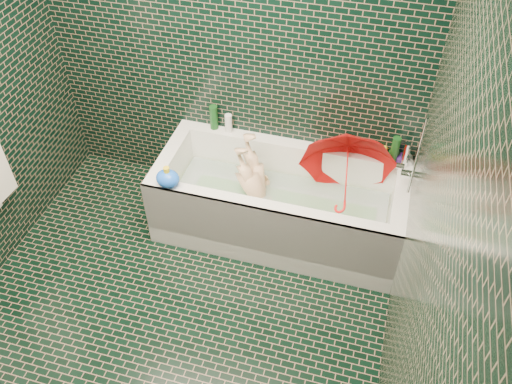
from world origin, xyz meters
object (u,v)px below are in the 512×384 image
(rubber_duck, at_px, (380,152))
(bathtub, at_px, (278,209))
(child, at_px, (257,193))
(bath_toy, at_px, (168,178))
(umbrella, at_px, (346,176))

(rubber_duck, bearing_deg, bathtub, -165.49)
(child, height_order, rubber_duck, rubber_duck)
(child, distance_m, bath_toy, 0.68)
(umbrella, bearing_deg, bath_toy, -156.98)
(rubber_duck, xyz_separation_m, bath_toy, (-1.28, -0.67, 0.03))
(child, bearing_deg, bathtub, 90.25)
(umbrella, distance_m, bath_toy, 1.18)
(bathtub, relative_size, umbrella, 2.75)
(bath_toy, bearing_deg, bathtub, 11.01)
(bathtub, relative_size, bath_toy, 9.34)
(rubber_duck, bearing_deg, umbrella, -141.76)
(child, xyz_separation_m, bath_toy, (-0.50, -0.33, 0.31))
(bathtub, xyz_separation_m, rubber_duck, (0.61, 0.36, 0.38))
(bathtub, height_order, rubber_duck, rubber_duck)
(bathtub, bearing_deg, child, 172.60)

